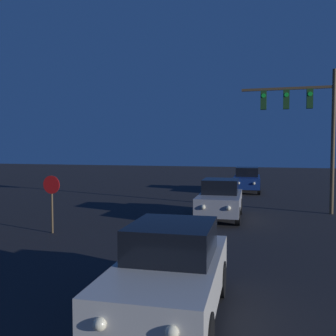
{
  "coord_description": "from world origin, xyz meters",
  "views": [
    {
      "loc": [
        3.52,
        0.37,
        3.09
      ],
      "look_at": [
        0.0,
        12.85,
        2.37
      ],
      "focal_mm": 40.0,
      "sensor_mm": 36.0,
      "label": 1
    }
  ],
  "objects_px": {
    "car_mid": "(220,199)",
    "car_far": "(247,180)",
    "car_near": "(170,272)",
    "stop_sign": "(52,193)",
    "traffic_signal_mast": "(307,117)"
  },
  "relations": [
    {
      "from": "car_mid",
      "to": "traffic_signal_mast",
      "type": "relative_size",
      "value": 0.62
    },
    {
      "from": "car_near",
      "to": "car_mid",
      "type": "distance_m",
      "value": 9.71
    },
    {
      "from": "car_near",
      "to": "car_far",
      "type": "xyz_separation_m",
      "value": [
        0.02,
        19.82,
        0.0
      ]
    },
    {
      "from": "car_far",
      "to": "stop_sign",
      "type": "distance_m",
      "value": 15.65
    },
    {
      "from": "car_mid",
      "to": "traffic_signal_mast",
      "type": "bearing_deg",
      "value": -147.82
    },
    {
      "from": "stop_sign",
      "to": "car_far",
      "type": "bearing_deg",
      "value": 67.79
    },
    {
      "from": "car_near",
      "to": "stop_sign",
      "type": "bearing_deg",
      "value": -45.05
    },
    {
      "from": "car_mid",
      "to": "car_far",
      "type": "bearing_deg",
      "value": -95.56
    },
    {
      "from": "car_mid",
      "to": "traffic_signal_mast",
      "type": "distance_m",
      "value": 5.78
    },
    {
      "from": "car_far",
      "to": "traffic_signal_mast",
      "type": "bearing_deg",
      "value": 110.36
    },
    {
      "from": "car_mid",
      "to": "stop_sign",
      "type": "bearing_deg",
      "value": 35.65
    },
    {
      "from": "car_near",
      "to": "traffic_signal_mast",
      "type": "bearing_deg",
      "value": -107.54
    },
    {
      "from": "car_far",
      "to": "traffic_signal_mast",
      "type": "relative_size",
      "value": 0.62
    },
    {
      "from": "car_near",
      "to": "stop_sign",
      "type": "xyz_separation_m",
      "value": [
        -5.89,
        5.34,
        0.58
      ]
    },
    {
      "from": "traffic_signal_mast",
      "to": "car_near",
      "type": "bearing_deg",
      "value": -104.7
    }
  ]
}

